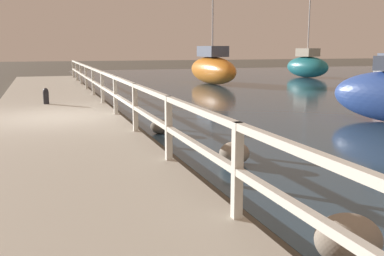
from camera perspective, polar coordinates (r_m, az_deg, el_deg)
ground_plane at (r=12.50m, az=-16.93°, el=0.13°), size 120.00×120.00×0.00m
dock_walkway at (r=12.48m, az=-16.96°, el=0.74°), size 3.44×36.00×0.27m
railing at (r=12.52m, az=-9.72°, el=4.98°), size 0.10×32.50×1.05m
boulder_upstream at (r=8.14m, az=5.41°, el=-3.20°), size 0.56×0.50×0.42m
boulder_water_edge at (r=11.03m, az=-4.08°, el=0.18°), size 0.47×0.43×0.36m
boulder_far_strip at (r=4.74m, az=19.21°, el=-13.22°), size 0.67×0.60×0.50m
mooring_bollard at (r=15.40m, az=-18.05°, el=3.89°), size 0.18×0.18×0.52m
sailboat_teal at (r=32.81m, az=14.42°, el=7.69°), size 2.27×3.95×6.56m
sailboat_orange at (r=26.08m, az=2.60°, el=7.57°), size 1.72×5.54×5.09m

